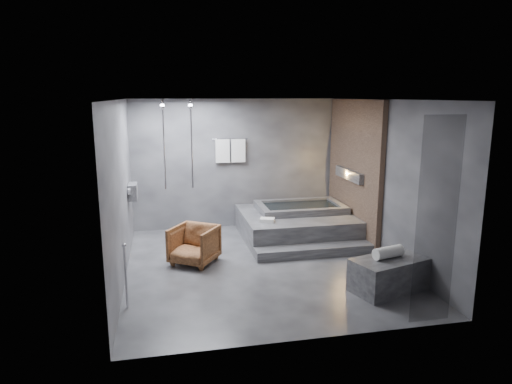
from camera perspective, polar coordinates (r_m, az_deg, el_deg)
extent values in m
plane|color=#2C2C2F|center=(7.96, 0.66, -9.12)|extent=(5.00, 5.00, 0.00)
cube|color=#4A4A4C|center=(7.42, 0.72, 11.48)|extent=(4.50, 5.00, 0.04)
cube|color=#36363B|center=(9.99, -2.42, 3.53)|extent=(4.50, 0.04, 2.80)
cube|color=#36363B|center=(5.22, 6.64, -4.40)|extent=(4.50, 0.04, 2.80)
cube|color=#36363B|center=(7.42, -16.53, 0.09)|extent=(0.04, 5.00, 2.80)
cube|color=#36363B|center=(8.34, 15.96, 1.40)|extent=(0.04, 5.00, 2.80)
cube|color=#9C765B|center=(9.42, 12.14, 2.77)|extent=(0.10, 2.40, 2.78)
cube|color=#FF9938|center=(9.41, 11.66, 2.15)|extent=(0.14, 1.20, 0.20)
cube|color=gray|center=(8.84, -15.14, 0.05)|extent=(0.16, 0.42, 0.30)
imported|color=beige|center=(8.75, -15.09, -0.37)|extent=(0.08, 0.08, 0.21)
imported|color=beige|center=(8.96, -15.02, -0.28)|extent=(0.07, 0.07, 0.15)
cylinder|color=silver|center=(9.37, -8.07, 5.95)|extent=(0.04, 0.04, 1.80)
cylinder|color=silver|center=(9.35, -11.45, 5.82)|extent=(0.04, 0.04, 1.80)
cylinder|color=silver|center=(9.84, -3.26, 6.63)|extent=(0.75, 0.02, 0.02)
cube|color=white|center=(9.82, -4.21, 5.14)|extent=(0.30, 0.06, 0.50)
cube|color=white|center=(9.87, -2.24, 5.19)|extent=(0.30, 0.06, 0.50)
cylinder|color=silver|center=(6.54, -15.96, -10.20)|extent=(0.04, 0.04, 0.90)
cube|color=black|center=(5.99, 21.65, -3.53)|extent=(0.55, 0.01, 2.60)
cube|color=#313134|center=(9.46, 5.00, -4.11)|extent=(2.20, 2.00, 0.50)
cube|color=#313134|center=(8.44, 7.30, -7.31)|extent=(2.20, 0.36, 0.18)
cube|color=#2E2E30|center=(7.19, 16.23, -9.87)|extent=(1.23, 0.90, 0.50)
imported|color=#452311|center=(8.02, -7.75, -6.55)|extent=(1.00, 1.00, 0.67)
cylinder|color=white|center=(7.11, 16.21, -7.25)|extent=(0.51, 0.29, 0.17)
cube|color=silver|center=(8.71, 1.42, -3.53)|extent=(0.32, 0.28, 0.07)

